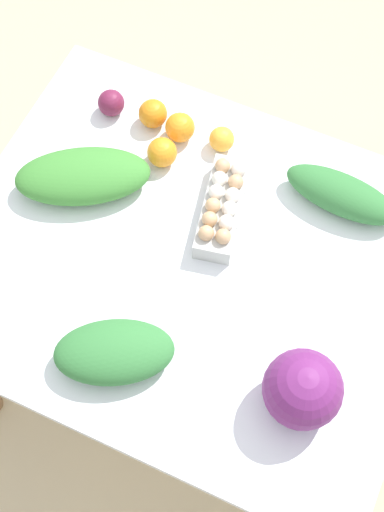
# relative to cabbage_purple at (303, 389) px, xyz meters

# --- Properties ---
(ground_plane) EXTENTS (8.00, 8.00, 0.00)m
(ground_plane) POSITION_rel_cabbage_purple_xyz_m (0.36, -0.22, -0.86)
(ground_plane) COLOR #C6B289
(dining_table) EXTENTS (1.19, 0.98, 0.77)m
(dining_table) POSITION_rel_cabbage_purple_xyz_m (0.36, -0.22, -0.19)
(dining_table) COLOR silver
(dining_table) RESTS_ON ground_plane
(cabbage_purple) EXTENTS (0.18, 0.18, 0.18)m
(cabbage_purple) POSITION_rel_cabbage_purple_xyz_m (0.00, 0.00, 0.00)
(cabbage_purple) COLOR #6B2366
(cabbage_purple) RESTS_ON dining_table
(egg_carton) EXTENTS (0.15, 0.29, 0.09)m
(egg_carton) POSITION_rel_cabbage_purple_xyz_m (0.35, -0.37, -0.05)
(egg_carton) COLOR #B7B7B2
(egg_carton) RESTS_ON dining_table
(greens_bunch_scallion) EXTENTS (0.31, 0.13, 0.09)m
(greens_bunch_scallion) POSITION_rel_cabbage_purple_xyz_m (0.09, -0.53, -0.05)
(greens_bunch_scallion) COLOR #337538
(greens_bunch_scallion) RESTS_ON dining_table
(greens_bunch_dandelion) EXTENTS (0.32, 0.27, 0.10)m
(greens_bunch_dandelion) POSITION_rel_cabbage_purple_xyz_m (0.42, 0.08, -0.04)
(greens_bunch_dandelion) COLOR #337538
(greens_bunch_dandelion) RESTS_ON dining_table
(greens_bunch_kale) EXTENTS (0.38, 0.32, 0.10)m
(greens_bunch_kale) POSITION_rel_cabbage_purple_xyz_m (0.71, -0.30, -0.04)
(greens_bunch_kale) COLOR #3D8433
(greens_bunch_kale) RESTS_ON dining_table
(beet_root) EXTENTS (0.07, 0.07, 0.07)m
(beet_root) POSITION_rel_cabbage_purple_xyz_m (0.75, -0.55, -0.05)
(beet_root) COLOR maroon
(beet_root) RESTS_ON dining_table
(orange_0) EXTENTS (0.08, 0.08, 0.08)m
(orange_0) POSITION_rel_cabbage_purple_xyz_m (0.55, -0.55, -0.05)
(orange_0) COLOR orange
(orange_0) RESTS_ON dining_table
(orange_1) EXTENTS (0.08, 0.08, 0.08)m
(orange_1) POSITION_rel_cabbage_purple_xyz_m (0.55, -0.46, -0.05)
(orange_1) COLOR orange
(orange_1) RESTS_ON dining_table
(orange_2) EXTENTS (0.08, 0.08, 0.08)m
(orange_2) POSITION_rel_cabbage_purple_xyz_m (0.63, -0.56, -0.05)
(orange_2) COLOR orange
(orange_2) RESTS_ON dining_table
(orange_3) EXTENTS (0.07, 0.07, 0.07)m
(orange_3) POSITION_rel_cabbage_purple_xyz_m (0.43, -0.56, -0.05)
(orange_3) COLOR #F9A833
(orange_3) RESTS_ON dining_table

